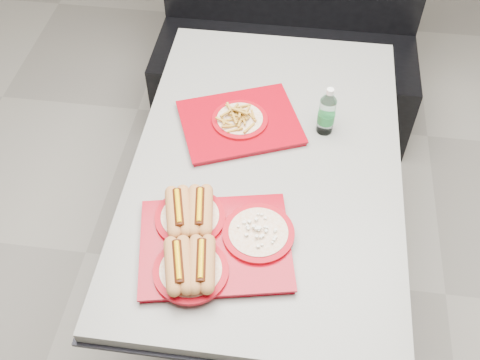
# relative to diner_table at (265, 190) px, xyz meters

# --- Properties ---
(ground) EXTENTS (6.00, 6.00, 0.00)m
(ground) POSITION_rel_diner_table_xyz_m (0.00, 0.00, -0.58)
(ground) COLOR gray
(ground) RESTS_ON ground
(diner_table) EXTENTS (0.92, 1.42, 0.75)m
(diner_table) POSITION_rel_diner_table_xyz_m (0.00, 0.00, 0.00)
(diner_table) COLOR black
(diner_table) RESTS_ON ground
(booth_bench) EXTENTS (1.30, 0.57, 1.35)m
(booth_bench) POSITION_rel_diner_table_xyz_m (0.00, 1.09, -0.18)
(booth_bench) COLOR black
(booth_bench) RESTS_ON ground
(tray_near) EXTENTS (0.50, 0.43, 0.10)m
(tray_near) POSITION_rel_diner_table_xyz_m (-0.14, -0.38, 0.20)
(tray_near) COLOR maroon
(tray_near) RESTS_ON diner_table
(tray_far) EXTENTS (0.50, 0.45, 0.08)m
(tray_far) POSITION_rel_diner_table_xyz_m (-0.11, 0.15, 0.19)
(tray_far) COLOR maroon
(tray_far) RESTS_ON diner_table
(water_bottle) EXTENTS (0.06, 0.06, 0.19)m
(water_bottle) POSITION_rel_diner_table_xyz_m (0.19, 0.16, 0.25)
(water_bottle) COLOR silver
(water_bottle) RESTS_ON diner_table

